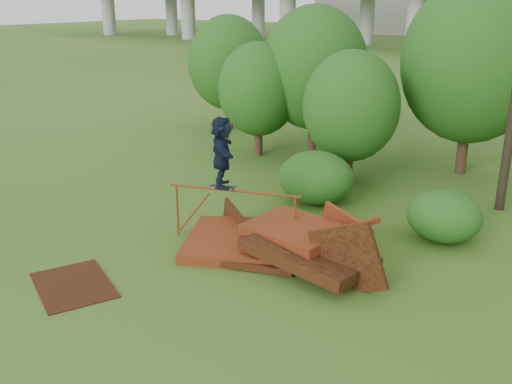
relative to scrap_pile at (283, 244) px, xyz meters
The scene contains 13 objects.
ground 2.08m from the scrap_pile, 90.02° to the right, with size 240.00×240.00×0.00m, color #2D5116.
scrap_pile is the anchor object (origin of this frame).
grind_rail 1.77m from the scrap_pile, behind, with size 3.44×1.21×1.48m.
skateboard 2.23m from the scrap_pile, behind, with size 0.71×0.39×0.07m.
skater 2.85m from the scrap_pile, behind, with size 1.73×0.55×1.86m, color black.
flat_plate 5.13m from the scrap_pile, 127.51° to the right, with size 2.18×1.55×0.03m, color #32180A.
tree_0 10.16m from the scrap_pile, 128.27° to the left, with size 3.29×3.29×4.64m.
tree_1 10.82m from the scrap_pile, 115.59° to the left, with size 4.34×4.34×6.04m.
tree_2 6.98m from the scrap_pile, 101.92° to the left, with size 3.31×3.31×4.66m.
tree_3 10.80m from the scrap_pile, 81.19° to the left, with size 5.06×5.06×7.02m.
tree_6 15.33m from the scrap_pile, 132.57° to the left, with size 3.95×3.95×5.52m.
shrub_left 4.26m from the scrap_pile, 108.03° to the left, with size 2.43×2.24×1.68m, color #194111.
shrub_right 4.50m from the scrap_pile, 48.13° to the left, with size 1.99×1.82×1.41m, color #194111.
Camera 1 is at (7.00, -9.18, 6.29)m, focal length 40.00 mm.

